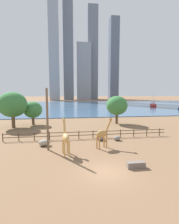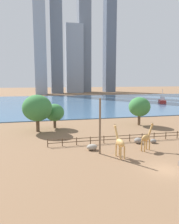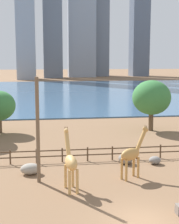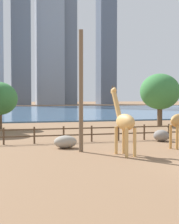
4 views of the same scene
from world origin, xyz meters
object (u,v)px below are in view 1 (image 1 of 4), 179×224
Objects in this scene: boulder_by_pole at (100,137)px; tree_center_broad at (33,110)px; tree_left_large at (117,106)px; boulder_small at (44,143)px; giraffe_tall at (66,137)px; tree_right_tall at (13,105)px; boat_sailboat at (153,105)px; utility_pole at (47,120)px; boulder_near_fence at (117,138)px; giraffe_companion at (103,134)px; feeding_trough at (136,165)px.

tree_center_broad is (-12.57, 14.79, 2.94)m from boulder_by_pole.
boulder_small is at bearing -134.60° from tree_left_large.
tree_right_tall reaches higher than giraffe_tall.
tree_left_large reaches higher than giraffe_tall.
giraffe_tall is 0.59× the size of boat_sailboat.
boulder_near_fence is (10.12, 3.06, -3.62)m from utility_pole.
giraffe_companion is at bearing -77.89° from giraffe_tall.
boat_sailboat is at bearing 37.76° from tree_right_tall.
giraffe_companion is 8.21m from boulder_small.
boulder_by_pole is 0.78× the size of boulder_small.
tree_left_large is at bearing -40.24° from giraffe_tall.
giraffe_companion is 4.65m from boulder_near_fence.
boulder_by_pole reaches higher than boulder_near_fence.
boulder_small is at bearing 164.01° from boat_sailboat.
utility_pole reaches higher than giraffe_tall.
boulder_near_fence is at bearing 6.48° from boulder_small.
tree_right_tall reaches higher than boat_sailboat.
boulder_small is 0.22× the size of boat_sailboat.
boulder_by_pole is 8.42m from boulder_small.
feeding_trough is 24.56m from tree_left_large.
boulder_near_fence is at bearing -65.48° from giraffe_tall.
boat_sailboat is (35.65, 63.77, 0.94)m from feeding_trough.
feeding_trough is 0.34× the size of tree_center_broad.
feeding_trough is at bearing -41.21° from boulder_small.
tree_left_large is at bearing 73.44° from boulder_near_fence.
giraffe_companion is at bearing -1.12° from utility_pole.
tree_right_tall is at bearing 151.18° from boat_sailboat.
boulder_by_pole is (0.43, 3.65, -1.48)m from giraffe_companion.
tree_center_broad is at bearing 151.37° from boat_sailboat.
utility_pole is at bearing -163.16° from boulder_near_fence.
boat_sailboat is at bearing 57.36° from boulder_near_fence.
boat_sailboat reaches higher than feeding_trough.
tree_center_broad reaches higher than feeding_trough.
giraffe_tall reaches higher than boulder_small.
feeding_trough is (1.92, -6.56, -1.64)m from giraffe_companion.
boat_sailboat is (30.46, 40.09, -3.03)m from tree_left_large.
boulder_by_pole is 0.70× the size of feeding_trough.
boulder_by_pole is 0.17× the size of boat_sailboat.
boat_sailboat is at bearing 51.92° from utility_pole.
giraffe_tall is 8.51m from feeding_trough.
giraffe_tall is 0.67× the size of tree_left_large.
giraffe_companion is 18.68m from tree_left_large.
tree_right_tall is (-18.71, 12.72, 4.47)m from boulder_near_fence.
giraffe_tall is 4.08× the size of boulder_near_fence.
tree_left_large reaches higher than tree_center_broad.
boat_sailboat reaches higher than boulder_small.
giraffe_tall is 72.69m from boat_sailboat.
tree_right_tall is at bearing 119.59° from boulder_small.
giraffe_tall is at bearing -147.67° from boulder_near_fence.
giraffe_companion is at bearing -45.32° from tree_right_tall.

